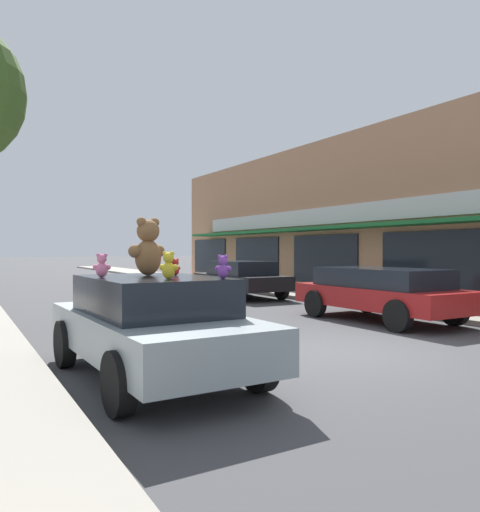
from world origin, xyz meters
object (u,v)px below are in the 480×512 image
object	(u,v)px
teddy_bear_black	(170,267)
parked_car_far_center	(381,291)
teddy_bear_pink	(102,266)
teddy_bear_purple	(223,267)
parked_car_far_right	(241,277)
teddy_bear_red	(175,267)
teddy_bear_yellow	(169,266)
plush_art_car	(152,323)
teddy_bear_giant	(148,247)

from	to	relation	value
teddy_bear_black	parked_car_far_center	distance (m)	6.60
teddy_bear_pink	teddy_bear_purple	bearing A→B (deg)	155.12
parked_car_far_right	teddy_bear_purple	bearing A→B (deg)	-120.80
teddy_bear_red	teddy_bear_black	distance (m)	0.51
teddy_bear_purple	teddy_bear_black	xyz separation A→B (m)	(-0.10, 1.59, -0.04)
teddy_bear_yellow	teddy_bear_red	bearing A→B (deg)	-73.05
parked_car_far_center	teddy_bear_purple	bearing A→B (deg)	-151.62
teddy_bear_red	teddy_bear_purple	size ratio (longest dim) A/B	0.79
teddy_bear_pink	teddy_bear_red	bearing A→B (deg)	-163.63
teddy_bear_pink	teddy_bear_black	distance (m)	1.32
plush_art_car	parked_car_far_right	xyz separation A→B (m)	(6.87, 9.55, -0.01)
teddy_bear_yellow	teddy_bear_red	size ratio (longest dim) A/B	1.44
teddy_bear_giant	teddy_bear_red	world-z (taller)	teddy_bear_giant
plush_art_car	teddy_bear_pink	size ratio (longest dim) A/B	13.01
teddy_bear_black	parked_car_far_center	world-z (taller)	teddy_bear_black
teddy_bear_giant	parked_car_far_right	size ratio (longest dim) A/B	0.20
teddy_bear_pink	parked_car_far_right	xyz separation A→B (m)	(7.52, 9.38, -0.82)
teddy_bear_black	parked_car_far_center	size ratio (longest dim) A/B	0.05
teddy_bear_pink	teddy_bear_black	xyz separation A→B (m)	(1.20, 0.55, -0.05)
plush_art_car	teddy_bear_yellow	distance (m)	1.02
teddy_bear_pink	teddy_bear_yellow	xyz separation A→B (m)	(0.65, -0.78, 0.01)
teddy_bear_red	parked_car_far_center	world-z (taller)	teddy_bear_red
teddy_bear_purple	parked_car_far_right	xyz separation A→B (m)	(6.21, 10.42, -0.81)
parked_car_far_center	parked_car_far_right	xyz separation A→B (m)	(-0.00, 7.06, -0.01)
teddy_bear_purple	teddy_bear_giant	bearing A→B (deg)	-19.13
teddy_bear_red	teddy_bear_black	xyz separation A→B (m)	(0.11, 0.50, -0.01)
teddy_bear_black	teddy_bear_giant	bearing A→B (deg)	63.64
teddy_bear_yellow	teddy_bear_red	world-z (taller)	teddy_bear_yellow
teddy_bear_pink	teddy_bear_black	bearing A→B (deg)	-141.68
teddy_bear_giant	teddy_bear_purple	bearing A→B (deg)	96.17
plush_art_car	parked_car_far_center	xyz separation A→B (m)	(6.87, 2.49, -0.00)
parked_car_far_center	teddy_bear_red	bearing A→B (deg)	-160.59
teddy_bear_red	parked_car_far_right	size ratio (longest dim) A/B	0.06
teddy_bear_yellow	parked_car_far_center	bearing A→B (deg)	-111.20
teddy_bear_yellow	teddy_bear_black	world-z (taller)	teddy_bear_yellow
teddy_bear_giant	teddy_bear_red	size ratio (longest dim) A/B	3.43
teddy_bear_pink	teddy_bear_giant	bearing A→B (deg)	-148.23
teddy_bear_giant	teddy_bear_black	world-z (taller)	teddy_bear_giant
teddy_bear_yellow	teddy_bear_purple	bearing A→B (deg)	-156.73
teddy_bear_red	teddy_bear_purple	bearing A→B (deg)	87.43
plush_art_car	teddy_bear_purple	distance (m)	1.35
teddy_bear_giant	teddy_bear_black	bearing A→B (deg)	-164.25
plush_art_car	teddy_bear_purple	xyz separation A→B (m)	(0.65, -0.87, 0.80)
plush_art_car	teddy_bear_giant	world-z (taller)	teddy_bear_giant
parked_car_far_right	teddy_bear_yellow	bearing A→B (deg)	-124.04
teddy_bear_giant	teddy_bear_yellow	xyz separation A→B (m)	(-0.08, -1.03, -0.24)
teddy_bear_purple	teddy_bear_black	size ratio (longest dim) A/B	1.40
teddy_bear_pink	teddy_bear_purple	world-z (taller)	teddy_bear_pink
teddy_bear_giant	parked_car_far_right	xyz separation A→B (m)	(6.78, 9.14, -1.07)
teddy_bear_yellow	teddy_bear_purple	world-z (taller)	teddy_bear_yellow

